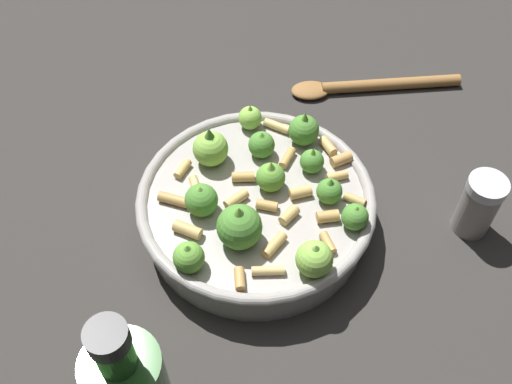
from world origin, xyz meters
TOP-DOWN VIEW (x-y plane):
  - ground_plane at (0.00, 0.00)m, footprint 2.40×2.40m
  - cooking_pan at (0.00, -0.00)m, footprint 0.26×0.26m
  - pepper_shaker at (0.23, -0.07)m, footprint 0.04×0.04m
  - wooden_spoon at (0.21, 0.17)m, footprint 0.23×0.07m

SIDE VIEW (x-z plane):
  - ground_plane at x=0.00m, z-range 0.00..0.00m
  - wooden_spoon at x=0.21m, z-range 0.00..0.02m
  - cooking_pan at x=0.00m, z-range -0.02..0.08m
  - pepper_shaker at x=0.23m, z-range 0.00..0.08m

